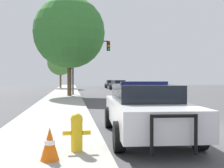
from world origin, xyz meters
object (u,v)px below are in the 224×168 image
car_background_distant (111,84)px  tree_sidewalk_mid (69,33)px  tree_sidewalk_far (60,62)px  fire_hydrant (77,131)px  car_background_oncoming (118,85)px  police_car (145,109)px  traffic_cone (50,144)px  traffic_light (88,56)px

car_background_distant → tree_sidewalk_mid: (-6.68, -21.17, 4.95)m
tree_sidewalk_far → tree_sidewalk_mid: 19.36m
car_background_distant → tree_sidewalk_mid: 22.75m
tree_sidewalk_far → tree_sidewalk_mid: (1.49, -19.24, 1.55)m
fire_hydrant → car_background_oncoming: 32.54m
police_car → car_background_oncoming: size_ratio=1.14×
car_background_oncoming → traffic_cone: size_ratio=7.44×
tree_sidewalk_mid → car_background_distant: bearing=72.5°
traffic_cone → tree_sidewalk_far: bearing=91.8°
police_car → traffic_cone: bearing=47.4°
car_background_oncoming → tree_sidewalk_mid: size_ratio=0.54×
police_car → fire_hydrant: police_car is taller
car_background_distant → tree_sidewalk_far: tree_sidewalk_far is taller
police_car → car_background_oncoming: 30.37m
fire_hydrant → traffic_cone: bearing=-131.3°
police_car → traffic_light: size_ratio=1.03×
fire_hydrant → car_background_distant: (6.41, 40.01, 0.15)m
police_car → tree_sidewalk_far: bearing=-80.6°
car_background_distant → fire_hydrant: bearing=-96.4°
car_background_distant → car_background_oncoming: bearing=-88.0°
traffic_light → car_background_oncoming: size_ratio=1.11×
car_background_oncoming → tree_sidewalk_far: bearing=-42.3°
tree_sidewalk_far → traffic_cone: 38.87m
police_car → fire_hydrant: size_ratio=6.50×
car_background_distant → tree_sidewalk_far: 9.06m
car_background_distant → tree_sidewalk_mid: bearing=-104.8°
traffic_cone → traffic_light: bearing=84.7°
police_car → traffic_cone: police_car is taller
tree_sidewalk_far → car_background_distant: bearing=13.3°
police_car → traffic_light: (-0.59, 18.52, 2.98)m
tree_sidewalk_far → tree_sidewalk_mid: size_ratio=0.70×
car_background_oncoming → tree_sidewalk_far: (-8.06, 6.16, 3.37)m
police_car → fire_hydrant: (-2.01, -1.85, -0.24)m
car_background_distant → traffic_cone: bearing=-97.0°
police_car → traffic_light: 18.77m
tree_sidewalk_mid → tree_sidewalk_far: bearing=94.4°
tree_sidewalk_far → police_car: bearing=-84.0°
car_background_distant → tree_sidewalk_far: size_ratio=0.72×
police_car → traffic_cone: size_ratio=8.50×
police_car → tree_sidewalk_mid: bearing=-78.9°
tree_sidewalk_far → car_background_oncoming: bearing=-37.4°
police_car → car_background_distant: bearing=-93.1°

